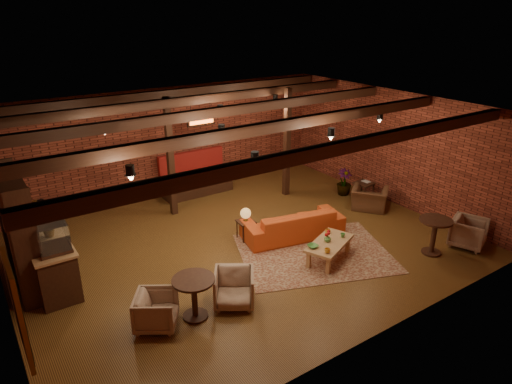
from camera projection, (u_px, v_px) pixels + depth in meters
floor at (243, 245)px, 10.88m from camera, size 10.00×10.00×0.00m
ceiling at (242, 112)px, 9.68m from camera, size 10.00×8.00×0.02m
wall_back at (170, 142)px, 13.36m from camera, size 10.00×0.02×3.20m
wall_front at (378, 258)px, 7.20m from camera, size 10.00×0.02×3.20m
wall_right at (392, 147)px, 12.86m from camera, size 0.02×8.00×3.20m
ceiling_beams at (242, 118)px, 9.72m from camera, size 9.80×6.40×0.22m
ceiling_pipe at (207, 115)px, 11.04m from camera, size 9.60×0.12×0.12m
post_left at (170, 158)px, 11.97m from camera, size 0.16×0.16×3.20m
post_right at (287, 143)px, 13.27m from camera, size 0.16×0.16×3.20m
service_counter at (46, 245)px, 9.23m from camera, size 0.80×2.50×1.60m
plant_counter at (45, 222)px, 9.28m from camera, size 0.35×0.39×0.30m
shelving_hutch at (19, 231)px, 8.95m from camera, size 0.52×2.00×2.40m
chalkboard_menu at (18, 310)px, 5.96m from camera, size 0.08×0.96×1.46m
banquette at (197, 178)px, 13.73m from camera, size 2.10×0.70×1.00m
service_sign at (201, 120)px, 12.69m from camera, size 0.86×0.06×0.30m
ceiling_spotlights at (242, 128)px, 9.81m from camera, size 6.40×4.40×0.28m
rug at (314, 253)px, 10.53m from camera, size 4.06×3.61×0.01m
sofa at (293, 223)px, 11.17m from camera, size 2.61×1.45×0.72m
coffee_table at (329, 244)px, 10.11m from camera, size 1.45×1.11×0.70m
side_table_lamp at (246, 216)px, 10.95m from camera, size 0.42×0.42×0.82m
round_table_left at (194, 291)px, 8.17m from camera, size 0.78×0.78×0.81m
armchair_a at (156, 309)px, 8.00m from camera, size 0.94×0.95×0.72m
armchair_b at (234, 287)px, 8.60m from camera, size 1.00×0.98×0.76m
armchair_right at (370, 195)px, 12.69m from camera, size 1.07×1.14×0.83m
side_table_book at (364, 184)px, 13.25m from camera, size 0.55×0.55×0.57m
round_table_right at (434, 231)px, 10.32m from camera, size 0.73×0.73×0.86m
armchair_far at (469, 231)px, 10.72m from camera, size 0.95×0.92×0.77m
plant_tall at (346, 157)px, 13.40m from camera, size 1.51×1.51×2.39m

